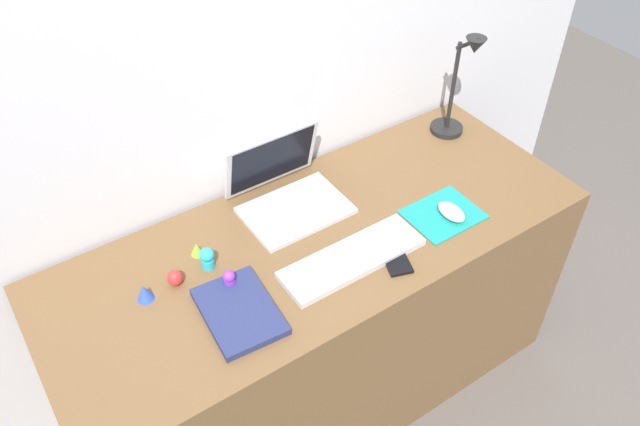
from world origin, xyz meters
TOP-DOWN VIEW (x-y plane):
  - ground_plane at (0.00, 0.00)m, footprint 6.00×6.00m
  - back_wall at (0.00, 0.35)m, footprint 2.77×0.05m
  - desk at (0.00, 0.00)m, footprint 1.57×0.62m
  - laptop at (0.00, 0.18)m, footprint 0.30×0.26m
  - keyboard at (0.02, -0.13)m, footprint 0.41×0.13m
  - mousepad at (0.35, -0.13)m, footprint 0.21×0.17m
  - mouse at (0.36, -0.15)m, footprint 0.06×0.10m
  - cell_phone at (0.12, -0.18)m, footprint 0.10×0.14m
  - desk_lamp at (0.65, 0.16)m, footprint 0.11×0.15m
  - notebook_pad at (-0.32, -0.12)m, footprint 0.19×0.25m
  - toy_figurine_purple at (-0.30, -0.03)m, footprint 0.03×0.03m
  - toy_figurine_red at (-0.41, 0.07)m, footprint 0.04×0.04m
  - toy_figurine_lime at (-0.31, 0.13)m, footprint 0.03×0.03m
  - toy_figurine_blue at (-0.49, 0.06)m, footprint 0.04×0.04m
  - toy_figurine_cyan at (-0.31, 0.07)m, footprint 0.04×0.04m

SIDE VIEW (x-z plane):
  - ground_plane at x=0.00m, z-range 0.00..0.00m
  - desk at x=0.00m, z-range 0.00..0.74m
  - mousepad at x=0.35m, z-range 0.74..0.74m
  - cell_phone at x=0.12m, z-range 0.74..0.75m
  - keyboard at x=0.02m, z-range 0.74..0.76m
  - notebook_pad at x=-0.32m, z-range 0.74..0.76m
  - toy_figurine_lime at x=-0.31m, z-range 0.74..0.78m
  - mouse at x=0.36m, z-range 0.74..0.78m
  - toy_figurine_red at x=-0.41m, z-range 0.74..0.79m
  - toy_figurine_blue at x=-0.49m, z-range 0.74..0.79m
  - toy_figurine_purple at x=-0.30m, z-range 0.74..0.80m
  - toy_figurine_cyan at x=-0.31m, z-range 0.74..0.81m
  - laptop at x=0.00m, z-range 0.69..0.90m
  - back_wall at x=0.00m, z-range 0.00..1.68m
  - desk_lamp at x=0.65m, z-range 0.73..1.10m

